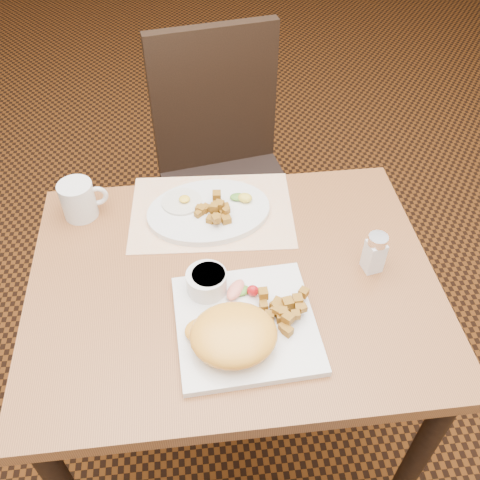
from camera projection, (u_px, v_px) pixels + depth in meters
name	position (u px, v px, depth m)	size (l,w,h in m)	color
ground	(235.00, 430.00, 1.72)	(8.00, 8.00, 0.00)	black
table	(234.00, 309.00, 1.26)	(0.90, 0.70, 0.75)	#94582D
chair_far	(224.00, 164.00, 1.81)	(0.49, 0.49, 0.97)	black
placemat	(212.00, 211.00, 1.33)	(0.40, 0.28, 0.00)	white
plate_square	(246.00, 324.00, 1.09)	(0.28, 0.28, 0.02)	silver
plate_oval	(209.00, 211.00, 1.32)	(0.30, 0.23, 0.02)	silver
hollandaise_mound	(233.00, 335.00, 1.02)	(0.18, 0.15, 0.06)	#FFB131
ramekin	(207.00, 281.00, 1.12)	(0.09, 0.09, 0.05)	silver
garnish_sq	(241.00, 290.00, 1.13)	(0.08, 0.07, 0.03)	#387223
fried_egg	(182.00, 201.00, 1.33)	(0.10, 0.10, 0.02)	white
garnish_ov	(242.00, 197.00, 1.33)	(0.06, 0.04, 0.02)	#387223
salt_shaker	(375.00, 252.00, 1.17)	(0.05, 0.05, 0.10)	white
coffee_mug	(79.00, 200.00, 1.30)	(0.11, 0.08, 0.09)	silver
home_fries_sq	(283.00, 309.00, 1.09)	(0.12, 0.11, 0.03)	#A56E1A
home_fries_ov	(215.00, 210.00, 1.29)	(0.09, 0.11, 0.03)	#A56E1A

